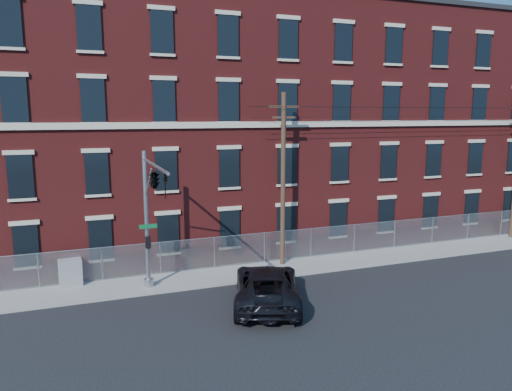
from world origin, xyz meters
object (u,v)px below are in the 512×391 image
Objects in this scene: traffic_signal_mast at (152,192)px; utility_pole_near at (283,177)px; utility_cabinet at (70,272)px; pickup_truck at (267,286)px.

traffic_signal_mast is 0.70× the size of utility_pole_near.
utility_pole_near reaches higher than traffic_signal_mast.
utility_pole_near is 7.07× the size of utility_cabinet.
utility_pole_near is at bearing -7.17° from utility_cabinet.
utility_pole_near is at bearing -100.27° from pickup_truck.
traffic_signal_mast reaches higher than pickup_truck.
pickup_truck is 10.33m from utility_cabinet.
traffic_signal_mast is 6.91m from pickup_truck.
pickup_truck reaches higher than utility_cabinet.
utility_pole_near is 7.44m from pickup_truck.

